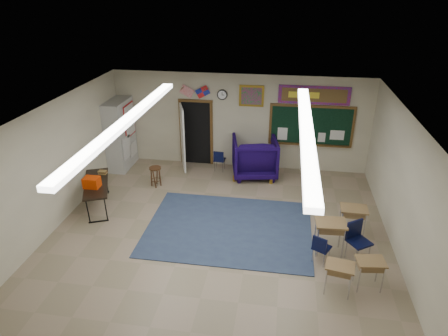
% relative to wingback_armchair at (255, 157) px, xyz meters
% --- Properties ---
extents(floor, '(9.00, 9.00, 0.00)m').
position_rel_wingback_armchair_xyz_m(floor, '(-0.55, -3.86, -0.61)').
color(floor, '#87745D').
rests_on(floor, ground).
extents(back_wall, '(8.00, 0.04, 3.00)m').
position_rel_wingback_armchair_xyz_m(back_wall, '(-0.55, 0.64, 0.89)').
color(back_wall, beige).
rests_on(back_wall, floor).
extents(left_wall, '(0.04, 9.00, 3.00)m').
position_rel_wingback_armchair_xyz_m(left_wall, '(-4.55, -3.86, 0.89)').
color(left_wall, beige).
rests_on(left_wall, floor).
extents(right_wall, '(0.04, 9.00, 3.00)m').
position_rel_wingback_armchair_xyz_m(right_wall, '(3.45, -3.86, 0.89)').
color(right_wall, beige).
rests_on(right_wall, floor).
extents(ceiling, '(8.00, 9.00, 0.04)m').
position_rel_wingback_armchair_xyz_m(ceiling, '(-0.55, -3.86, 2.39)').
color(ceiling, silver).
rests_on(ceiling, back_wall).
extents(area_rug, '(4.00, 3.00, 0.02)m').
position_rel_wingback_armchair_xyz_m(area_rug, '(-0.35, -3.06, -0.60)').
color(area_rug, '#2E3E57').
rests_on(area_rug, floor).
extents(fluorescent_strips, '(3.86, 6.00, 0.10)m').
position_rel_wingback_armchair_xyz_m(fluorescent_strips, '(-0.55, -3.86, 2.33)').
color(fluorescent_strips, white).
rests_on(fluorescent_strips, ceiling).
extents(doorway, '(1.10, 0.89, 2.16)m').
position_rel_wingback_armchair_xyz_m(doorway, '(-2.05, 0.49, 0.44)').
color(doorway, black).
rests_on(doorway, back_wall).
extents(chalkboard, '(2.55, 0.14, 1.30)m').
position_rel_wingback_armchair_xyz_m(chalkboard, '(1.65, 0.60, 0.85)').
color(chalkboard, '#583A19').
rests_on(chalkboard, back_wall).
extents(bulletin_board, '(2.10, 0.05, 0.55)m').
position_rel_wingback_armchair_xyz_m(bulletin_board, '(1.65, 0.60, 1.84)').
color(bulletin_board, red).
rests_on(bulletin_board, back_wall).
extents(framed_art_print, '(0.75, 0.05, 0.65)m').
position_rel_wingback_armchair_xyz_m(framed_art_print, '(-0.20, 0.60, 1.74)').
color(framed_art_print, olive).
rests_on(framed_art_print, back_wall).
extents(wall_clock, '(0.32, 0.05, 0.32)m').
position_rel_wingback_armchair_xyz_m(wall_clock, '(-1.10, 0.60, 1.74)').
color(wall_clock, black).
rests_on(wall_clock, back_wall).
extents(wall_flags, '(1.16, 0.06, 0.70)m').
position_rel_wingback_armchair_xyz_m(wall_flags, '(-1.95, 0.58, 1.87)').
color(wall_flags, red).
rests_on(wall_flags, back_wall).
extents(storage_cabinet, '(0.59, 1.25, 2.20)m').
position_rel_wingback_armchair_xyz_m(storage_cabinet, '(-4.26, -0.01, 0.48)').
color(storage_cabinet, '#A4A49F').
rests_on(storage_cabinet, floor).
extents(wingback_armchair, '(1.54, 1.57, 1.23)m').
position_rel_wingback_armchair_xyz_m(wingback_armchair, '(0.00, 0.00, 0.00)').
color(wingback_armchair, '#100532').
rests_on(wingback_armchair, floor).
extents(student_chair_reading, '(0.37, 0.37, 0.70)m').
position_rel_wingback_armchair_xyz_m(student_chair_reading, '(-1.12, 0.16, -0.26)').
color(student_chair_reading, black).
rests_on(student_chair_reading, floor).
extents(student_chair_desk_a, '(0.48, 0.48, 0.71)m').
position_rel_wingback_armchair_xyz_m(student_chair_desk_a, '(1.79, -4.03, -0.26)').
color(student_chair_desk_a, black).
rests_on(student_chair_desk_a, floor).
extents(student_chair_desk_b, '(0.62, 0.62, 0.90)m').
position_rel_wingback_armchair_xyz_m(student_chair_desk_b, '(2.57, -3.85, -0.17)').
color(student_chair_desk_b, black).
rests_on(student_chair_desk_b, floor).
extents(student_desk_front_left, '(0.69, 0.53, 0.79)m').
position_rel_wingback_armchair_xyz_m(student_desk_front_left, '(1.97, -3.66, -0.17)').
color(student_desk_front_left, olive).
rests_on(student_desk_front_left, floor).
extents(student_desk_front_right, '(0.63, 0.48, 0.74)m').
position_rel_wingback_armchair_xyz_m(student_desk_front_right, '(2.56, -2.88, -0.20)').
color(student_desk_front_right, olive).
rests_on(student_desk_front_right, floor).
extents(student_desk_back_left, '(0.60, 0.50, 0.65)m').
position_rel_wingback_armchair_xyz_m(student_desk_back_left, '(2.05, -4.92, -0.25)').
color(student_desk_back_left, olive).
rests_on(student_desk_back_left, floor).
extents(student_desk_back_right, '(0.59, 0.47, 0.65)m').
position_rel_wingback_armchair_xyz_m(student_desk_back_right, '(2.65, -4.69, -0.25)').
color(student_desk_back_right, olive).
rests_on(student_desk_back_right, floor).
extents(folding_table, '(1.22, 1.84, 1.00)m').
position_rel_wingback_armchair_xyz_m(folding_table, '(-3.94, -2.59, -0.22)').
color(folding_table, black).
rests_on(folding_table, floor).
extents(wooden_stool, '(0.34, 0.34, 0.60)m').
position_rel_wingback_armchair_xyz_m(wooden_stool, '(-2.80, -1.19, -0.30)').
color(wooden_stool, '#472A15').
rests_on(wooden_stool, floor).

